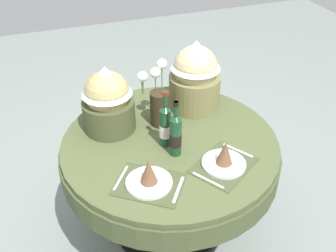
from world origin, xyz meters
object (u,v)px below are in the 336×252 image
place_setting_left (149,177)px  wine_bottle_left (176,135)px  wine_bottle_right (165,126)px  gift_tub_back_right (195,73)px  dining_table (170,157)px  flower_vase (158,101)px  place_setting_right (224,159)px  gift_tub_back_left (107,97)px

place_setting_left → wine_bottle_left: bearing=41.4°
wine_bottle_right → wine_bottle_left: bearing=-75.0°
place_setting_left → gift_tub_back_right: 0.82m
dining_table → flower_vase: 0.35m
place_setting_right → wine_bottle_right: bearing=130.2°
flower_vase → dining_table: bearing=-86.8°
flower_vase → wine_bottle_right: 0.22m
gift_tub_back_right → wine_bottle_right: bearing=-133.8°
wine_bottle_right → gift_tub_back_right: (0.32, 0.33, 0.11)m
wine_bottle_left → gift_tub_back_right: bearing=55.8°
dining_table → flower_vase: flower_vase is taller
dining_table → gift_tub_back_left: 0.52m
flower_vase → gift_tub_back_left: (-0.29, 0.05, 0.05)m
place_setting_right → flower_vase: flower_vase is taller
wine_bottle_left → gift_tub_back_left: gift_tub_back_left is taller
place_setting_left → flower_vase: 0.56m
wine_bottle_right → gift_tub_back_left: 0.39m
place_setting_left → wine_bottle_right: (0.19, 0.29, 0.09)m
dining_table → gift_tub_back_right: size_ratio=2.81×
wine_bottle_right → flower_vase: bearing=82.7°
flower_vase → gift_tub_back_left: 0.30m
dining_table → flower_vase: bearing=93.2°
dining_table → wine_bottle_left: (-0.01, -0.13, 0.26)m
wine_bottle_left → place_setting_right: bearing=-41.0°
dining_table → place_setting_left: place_setting_left is taller
gift_tub_back_left → place_setting_right: bearing=-47.8°
wine_bottle_right → gift_tub_back_left: gift_tub_back_left is taller
flower_vase → wine_bottle_right: flower_vase is taller
dining_table → wine_bottle_left: bearing=-95.7°
wine_bottle_right → gift_tub_back_right: gift_tub_back_right is taller
dining_table → place_setting_left: bearing=-125.7°
gift_tub_back_left → gift_tub_back_right: bearing=5.8°
wine_bottle_left → wine_bottle_right: bearing=105.0°
wine_bottle_right → gift_tub_back_left: (-0.26, 0.27, 0.08)m
gift_tub_back_right → wine_bottle_left: bearing=-124.2°
place_setting_right → flower_vase: size_ratio=1.04×
dining_table → flower_vase: (-0.01, 0.19, 0.30)m
wine_bottle_left → dining_table: bearing=84.3°
gift_tub_back_right → flower_vase: bearing=-159.0°
wine_bottle_left → place_setting_left: bearing=-138.6°
wine_bottle_right → place_setting_right: bearing=-49.8°
place_setting_right → wine_bottle_left: (-0.21, 0.18, 0.08)m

